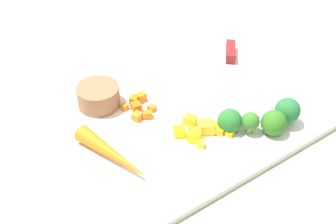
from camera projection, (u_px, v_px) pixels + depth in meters
The scene contains 24 objects.
ground_plane at pixel (168, 122), 0.82m from camera, with size 4.00×4.00×0.00m, color #989C81.
cutting_board at pixel (168, 119), 0.81m from camera, with size 0.56×0.37×0.01m, color white.
prep_bowl at pixel (98, 96), 0.82m from camera, with size 0.08×0.08×0.04m, color #916444.
chef_knife at pixel (231, 69), 0.91m from camera, with size 0.21×0.24×0.02m.
whole_carrot at pixel (114, 155), 0.71m from camera, with size 0.03×0.03×0.15m, color orange.
carrot_dice_0 at pixel (136, 107), 0.82m from camera, with size 0.02×0.02×0.01m, color orange.
carrot_dice_1 at pixel (148, 114), 0.80m from camera, with size 0.01×0.01×0.01m, color orange.
carrot_dice_2 at pixel (134, 100), 0.83m from camera, with size 0.01×0.02×0.01m, color orange.
carrot_dice_3 at pixel (137, 116), 0.80m from camera, with size 0.02×0.02×0.01m, color orange.
carrot_dice_4 at pixel (152, 108), 0.82m from camera, with size 0.01×0.01×0.01m, color orange.
carrot_dice_5 at pixel (141, 97), 0.84m from camera, with size 0.02×0.01×0.02m, color orange.
carrot_dice_6 at pixel (125, 107), 0.82m from camera, with size 0.01×0.01×0.01m, color orange.
pepper_dice_0 at pixel (192, 137), 0.75m from camera, with size 0.02×0.02×0.02m, color yellow.
pepper_dice_1 at pixel (230, 134), 0.76m from camera, with size 0.01×0.01×0.01m, color yellow.
pepper_dice_2 at pixel (190, 120), 0.79m from camera, with size 0.02×0.02×0.02m, color yellow.
pepper_dice_3 at pixel (199, 145), 0.74m from camera, with size 0.01×0.01×0.01m, color yellow.
pepper_dice_4 at pixel (214, 126), 0.78m from camera, with size 0.01×0.01×0.01m, color yellow.
pepper_dice_5 at pixel (220, 130), 0.77m from camera, with size 0.02×0.02×0.01m, color yellow.
pepper_dice_6 at pixel (179, 132), 0.77m from camera, with size 0.02×0.02×0.02m, color yellow.
pepper_dice_7 at pixel (206, 127), 0.77m from camera, with size 0.02×0.02×0.02m, color yellow.
broccoli_floret_0 at pixel (250, 122), 0.76m from camera, with size 0.03×0.03×0.04m.
broccoli_floret_1 at pixel (274, 123), 0.76m from camera, with size 0.04×0.04×0.04m.
broccoli_floret_2 at pixel (287, 111), 0.78m from camera, with size 0.04×0.04×0.05m.
broccoli_floret_3 at pixel (230, 121), 0.77m from camera, with size 0.04×0.04×0.04m.
Camera 1 is at (-0.35, -0.50, 0.53)m, focal length 49.13 mm.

